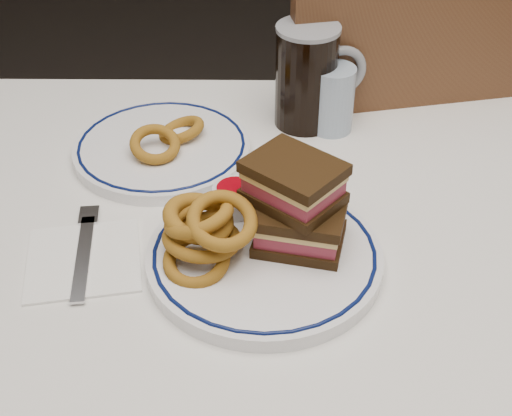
{
  "coord_description": "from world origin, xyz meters",
  "views": [
    {
      "loc": [
        -0.01,
        -0.76,
        1.36
      ],
      "look_at": [
        -0.02,
        -0.07,
        0.83
      ],
      "focal_mm": 50.0,
      "sensor_mm": 36.0,
      "label": 1
    }
  ],
  "objects_px": {
    "main_plate": "(264,256)",
    "reuben_sandwich": "(297,204)",
    "beer_mug": "(308,75)",
    "chair_far": "(378,165)",
    "far_plate": "(162,148)"
  },
  "relations": [
    {
      "from": "main_plate",
      "to": "reuben_sandwich",
      "type": "height_order",
      "value": "reuben_sandwich"
    },
    {
      "from": "reuben_sandwich",
      "to": "beer_mug",
      "type": "bearing_deg",
      "value": 84.83
    },
    {
      "from": "chair_far",
      "to": "far_plate",
      "type": "xyz_separation_m",
      "value": [
        -0.4,
        -0.29,
        0.23
      ]
    },
    {
      "from": "chair_far",
      "to": "beer_mug",
      "type": "relative_size",
      "value": 5.78
    },
    {
      "from": "chair_far",
      "to": "reuben_sandwich",
      "type": "height_order",
      "value": "chair_far"
    },
    {
      "from": "main_plate",
      "to": "far_plate",
      "type": "xyz_separation_m",
      "value": [
        -0.16,
        0.26,
        -0.0
      ]
    },
    {
      "from": "beer_mug",
      "to": "far_plate",
      "type": "bearing_deg",
      "value": -156.49
    },
    {
      "from": "reuben_sandwich",
      "to": "beer_mug",
      "type": "height_order",
      "value": "beer_mug"
    },
    {
      "from": "chair_far",
      "to": "reuben_sandwich",
      "type": "relative_size",
      "value": 6.84
    },
    {
      "from": "main_plate",
      "to": "far_plate",
      "type": "height_order",
      "value": "main_plate"
    },
    {
      "from": "chair_far",
      "to": "reuben_sandwich",
      "type": "distance_m",
      "value": 0.63
    },
    {
      "from": "chair_far",
      "to": "reuben_sandwich",
      "type": "bearing_deg",
      "value": -110.7
    },
    {
      "from": "reuben_sandwich",
      "to": "far_plate",
      "type": "height_order",
      "value": "reuben_sandwich"
    },
    {
      "from": "chair_far",
      "to": "beer_mug",
      "type": "distance_m",
      "value": 0.4
    },
    {
      "from": "reuben_sandwich",
      "to": "beer_mug",
      "type": "relative_size",
      "value": 0.85
    }
  ]
}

